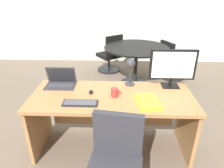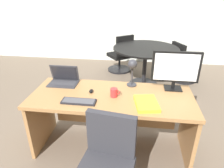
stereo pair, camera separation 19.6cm
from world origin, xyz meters
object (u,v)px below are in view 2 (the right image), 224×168
Objects in this scene: keyboard at (79,101)px; book at (146,103)px; mouse at (91,91)px; laptop at (64,78)px; desk_lamp at (132,67)px; meeting_chair_near at (183,66)px; desk at (112,108)px; monitor at (176,68)px; meeting_table at (145,57)px; meeting_chair_far at (121,57)px; coffee_mug at (114,93)px.

keyboard is 0.70m from book.
mouse is 0.65m from book.
laptop is 0.87m from desk_lamp.
laptop is at bearing 158.07° from book.
mouse is at bearing -123.65° from meeting_chair_near.
desk is 23.25× the size of mouse.
laptop is at bearing 179.99° from monitor.
monitor reaches higher than desk.
meeting_chair_near is at bearing 46.86° from laptop.
mouse is 2.69m from meeting_chair_near.
laptop is 1.04× the size of desk_lamp.
monitor is 1.71m from meeting_table.
keyboard is 0.25m from mouse.
book is at bearing -109.52° from meeting_chair_near.
laptop reaches higher than meeting_chair_far.
keyboard is (-1.02, -0.45, -0.25)m from monitor.
laptop is 0.99× the size of keyboard.
monitor is at bearing -80.11° from meeting_table.
desk_lamp is at bearing -81.77° from meeting_chair_far.
monitor is 0.57m from book.
monitor reaches higher than desk_lamp.
desk_lamp is at bearing 26.40° from mouse.
coffee_mug reaches higher than book.
meeting_table is at bearing 82.88° from desk_lamp.
desk_lamp reaches higher than book.
meeting_chair_far reaches higher than meeting_chair_near.
mouse is 0.09× the size of meeting_chair_near.
keyboard is 0.28× the size of meeting_table.
desk is 16.94× the size of coffee_mug.
coffee_mug is at bearing -12.63° from mouse.
monitor is 0.65× the size of meeting_chair_near.
monitor reaches higher than keyboard.
mouse is at bearing -176.21° from desk.
desk_lamp is 2.44m from meeting_chair_far.
desk is 3.38× the size of monitor.
meeting_chair_far is (0.20, 2.79, -0.41)m from keyboard.
laptop is at bearing -133.14° from meeting_chair_near.
desk_lamp reaches higher than meeting_chair_near.
monitor is at bearing 52.01° from book.
monitor is 6.88× the size of mouse.
monitor is at bearing -0.01° from laptop.
laptop is 3.32× the size of coffee_mug.
meeting_table is at bearing 89.04° from book.
monitor is 1.14m from keyboard.
keyboard is 3.35× the size of coffee_mug.
meeting_table reaches higher than book.
keyboard is 1.05× the size of desk_lamp.
laptop is at bearing -122.75° from meeting_table.
laptop is at bearing 157.34° from coffee_mug.
desk_lamp reaches higher than laptop.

